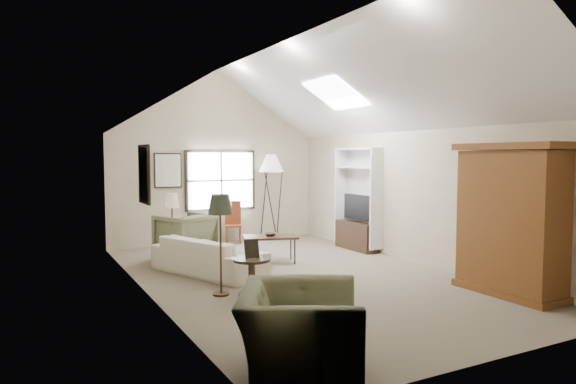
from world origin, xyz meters
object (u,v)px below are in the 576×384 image
armoire (511,220)px  side_table (252,277)px  coffee_table (270,249)px  side_chair (233,222)px  armchair_far (186,236)px  armchair_near (300,332)px  sofa (209,255)px

armoire → side_table: armoire is taller
coffee_table → side_chair: 2.49m
armchair_far → side_chair: bearing=-162.3°
armoire → side_chair: (-1.88, 6.10, -0.62)m
armoire → side_table: 3.86m
side_chair → coffee_table: bearing=-75.9°
armoire → side_table: size_ratio=4.08×
armchair_near → side_chair: 7.43m
armoire → sofa: (-3.45, 3.32, -0.79)m
armchair_far → coffee_table: 1.76m
armchair_near → side_table: (0.72, 2.72, -0.13)m
coffee_table → side_table: 2.27m
armoire → armchair_far: bearing=125.3°
sofa → side_chair: 3.19m
coffee_table → side_table: (-1.23, -1.91, 0.01)m
side_chair → armchair_near: bearing=-87.6°
sofa → armchair_near: armchair_near is taller
armchair_near → armchair_far: armchair_far is taller
armchair_near → armchair_far: size_ratio=1.26×
armoire → side_table: bearing=152.8°
armchair_far → side_chair: 2.00m
sofa → armchair_far: bearing=-24.0°
armoire → coffee_table: 4.29m
sofa → side_table: size_ratio=3.99×
sofa → side_table: 1.60m
sofa → armchair_far: (0.04, 1.49, 0.13)m
armchair_far → side_chair: size_ratio=1.01×
sofa → armchair_near: 4.36m
side_chair → sofa: bearing=-99.8°
side_table → sofa: bearing=93.6°
sofa → side_table: bearing=161.3°
armchair_near → armoire: bearing=-45.9°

